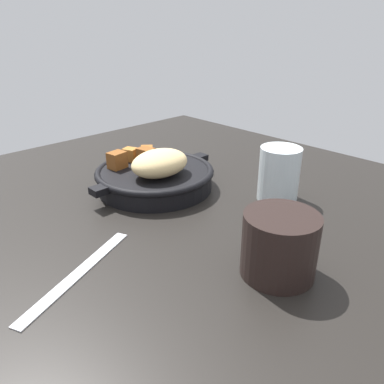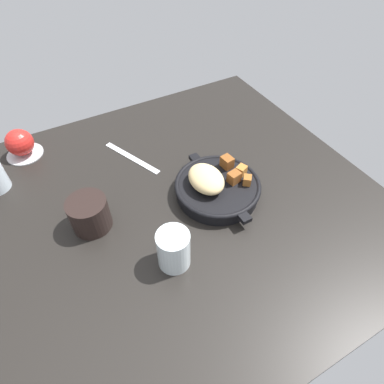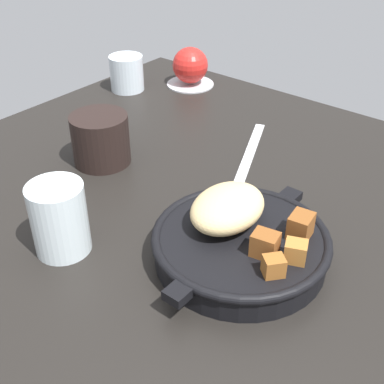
{
  "view_description": "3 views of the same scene",
  "coord_description": "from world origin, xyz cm",
  "px_view_note": "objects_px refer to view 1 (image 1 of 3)",
  "views": [
    {
      "loc": [
        37.39,
        42.29,
        28.5
      ],
      "look_at": [
        -0.4,
        3.16,
        3.74
      ],
      "focal_mm": 35.66,
      "sensor_mm": 36.0,
      "label": 1
    },
    {
      "loc": [
        -48.18,
        23.54,
        61.0
      ],
      "look_at": [
        -3.93,
        -0.84,
        6.16
      ],
      "focal_mm": 30.26,
      "sensor_mm": 36.0,
      "label": 2
    },
    {
      "loc": [
        -43.06,
        -34.21,
        41.6
      ],
      "look_at": [
        -0.2,
        0.58,
        4.65
      ],
      "focal_mm": 47.7,
      "sensor_mm": 36.0,
      "label": 3
    }
  ],
  "objects_px": {
    "cast_iron_skillet": "(155,174)",
    "butter_knife": "(78,273)",
    "water_glass_tall": "(279,174)",
    "coffee_mug_dark": "(279,245)"
  },
  "relations": [
    {
      "from": "butter_knife",
      "to": "water_glass_tall",
      "type": "distance_m",
      "value": 0.36
    },
    {
      "from": "cast_iron_skillet",
      "to": "butter_knife",
      "type": "bearing_deg",
      "value": 30.42
    },
    {
      "from": "butter_knife",
      "to": "coffee_mug_dark",
      "type": "relative_size",
      "value": 2.23
    },
    {
      "from": "butter_knife",
      "to": "water_glass_tall",
      "type": "relative_size",
      "value": 2.18
    },
    {
      "from": "cast_iron_skillet",
      "to": "coffee_mug_dark",
      "type": "xyz_separation_m",
      "value": [
        0.05,
        0.3,
        0.01
      ]
    },
    {
      "from": "cast_iron_skillet",
      "to": "butter_knife",
      "type": "height_order",
      "value": "cast_iron_skillet"
    },
    {
      "from": "cast_iron_skillet",
      "to": "coffee_mug_dark",
      "type": "distance_m",
      "value": 0.31
    },
    {
      "from": "cast_iron_skillet",
      "to": "water_glass_tall",
      "type": "xyz_separation_m",
      "value": [
        -0.12,
        0.18,
        0.02
      ]
    },
    {
      "from": "cast_iron_skillet",
      "to": "water_glass_tall",
      "type": "relative_size",
      "value": 2.8
    },
    {
      "from": "cast_iron_skillet",
      "to": "coffee_mug_dark",
      "type": "height_order",
      "value": "cast_iron_skillet"
    }
  ]
}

